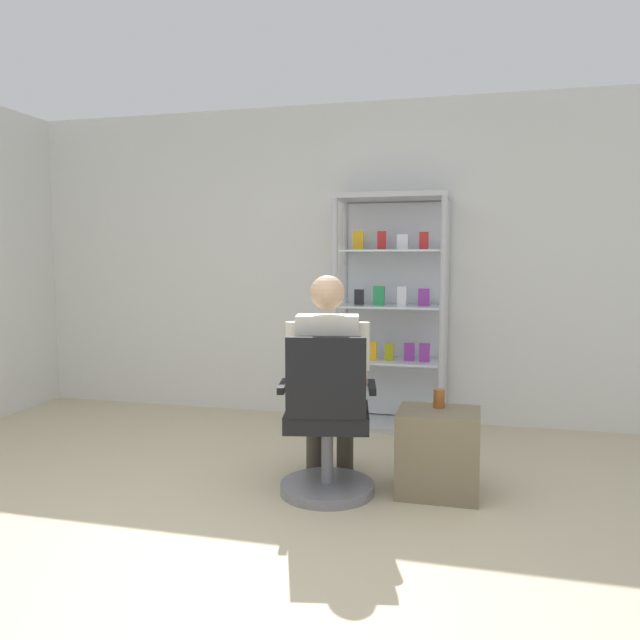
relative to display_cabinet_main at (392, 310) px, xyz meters
The scene contains 7 objects.
ground_plane 2.95m from the display_cabinet_main, 98.23° to the right, with size 7.20×7.20×0.00m, color #C6B793.
back_wall 0.60m from the display_cabinet_main, 149.31° to the left, with size 6.00×0.10×2.70m, color silver.
display_cabinet_main is the anchor object (origin of this frame).
office_chair 1.76m from the display_cabinet_main, 95.08° to the right, with size 0.61×0.57×0.96m.
seated_shopkeeper 1.53m from the display_cabinet_main, 96.81° to the right, with size 0.54×0.61×1.29m.
storage_crate 1.69m from the display_cabinet_main, 71.86° to the right, with size 0.47×0.39×0.50m, color #72664C.
tea_glass 1.51m from the display_cabinet_main, 71.11° to the right, with size 0.07×0.07×0.11m, color brown.
Camera 1 is at (1.07, -2.29, 1.38)m, focal length 34.64 mm.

